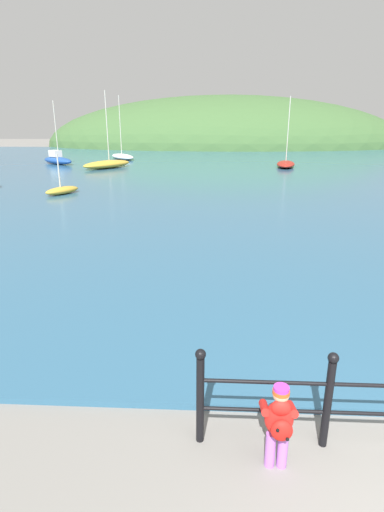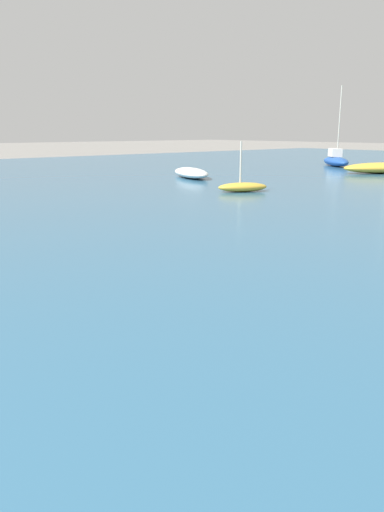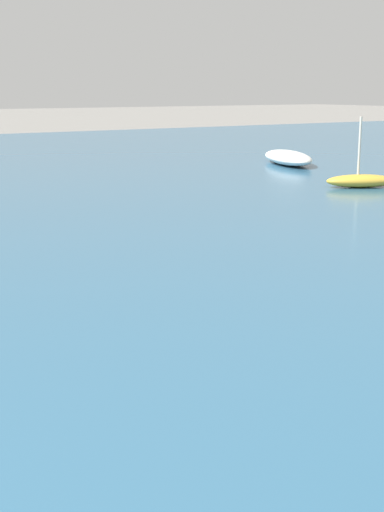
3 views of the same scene
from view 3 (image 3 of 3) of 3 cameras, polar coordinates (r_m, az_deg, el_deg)
The scene contains 2 objects.
boat_far_right at distance 21.18m, azimuth 13.38°, elevation 5.90°, with size 1.62×2.15×2.01m.
boat_mid_harbor at distance 27.33m, azimuth 7.67°, elevation 7.82°, with size 4.19×2.90×0.50m.
Camera 3 is at (4.75, 2.55, 2.87)m, focal length 50.00 mm.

